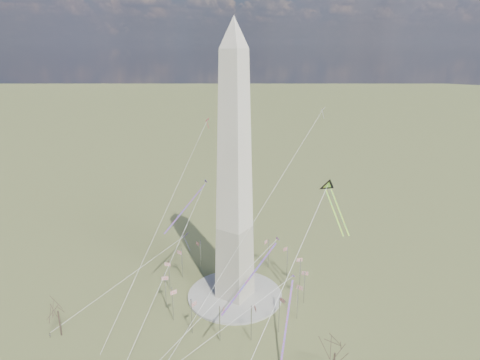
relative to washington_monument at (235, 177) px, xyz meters
The scene contains 14 objects.
ground 47.95m from the washington_monument, ahead, with size 2000.00×2000.00×0.00m, color #525D2E.
plaza 47.55m from the washington_monument, ahead, with size 36.00×36.00×0.80m, color #9E9A91.
washington_monument is the anchor object (origin of this frame).
flagpole_ring 40.68m from the washington_monument, 169.63° to the right, with size 54.40×54.40×13.00m.
tree_near 64.14m from the washington_monument, 26.27° to the right, with size 10.44×10.44×18.27m.
tree_far 72.55m from the washington_monument, 125.53° to the right, with size 7.99×7.99×13.99m.
person_west 80.50m from the washington_monument, 125.86° to the right, with size 0.73×0.57×1.50m, color gray.
kite_delta_black 32.82m from the washington_monument, 11.83° to the left, with size 14.77×14.49×13.86m.
kite_diamond_purple 39.59m from the washington_monument, behind, with size 1.65×2.74×8.72m.
kite_streamer_left 35.15m from the washington_monument, 42.44° to the right, with size 6.47×23.91×16.60m.
kite_streamer_mid 19.07m from the washington_monument, 162.89° to the right, with size 4.01×21.80×14.99m.
kite_streamer_right 46.08m from the washington_monument, 17.26° to the right, with size 9.06×23.15×16.48m.
kite_small_red 47.40m from the washington_monument, 138.33° to the left, with size 1.22×2.01×4.82m.
kite_small_white 55.59m from the washington_monument, 78.37° to the left, with size 1.36×2.19×4.97m.
Camera 1 is at (78.35, -118.48, 92.71)m, focal length 32.00 mm.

